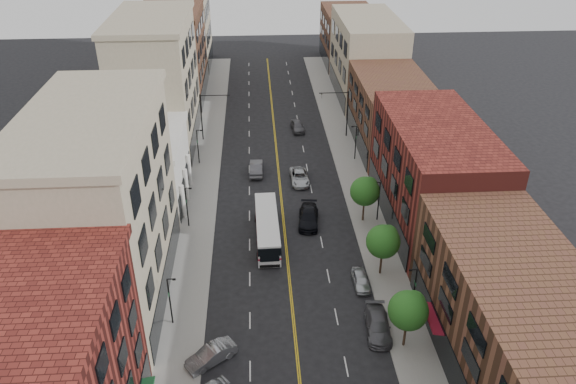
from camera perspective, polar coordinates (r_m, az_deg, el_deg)
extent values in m
cube|color=gray|center=(75.31, -8.52, 1.17)|extent=(4.00, 110.00, 0.15)
cube|color=gray|center=(76.07, 6.65, 1.62)|extent=(4.00, 110.00, 0.15)
cube|color=gray|center=(53.35, -18.35, -2.05)|extent=(10.00, 22.00, 18.00)
cube|color=silver|center=(71.01, -14.61, 2.20)|extent=(10.00, 14.00, 8.00)
cube|color=gray|center=(84.50, -13.18, 10.60)|extent=(10.00, 20.00, 18.00)
cube|color=brown|center=(103.81, -11.53, 13.49)|extent=(10.00, 20.00, 15.00)
cube|color=gray|center=(120.51, -10.65, 17.06)|extent=(10.00, 16.00, 20.00)
cube|color=brown|center=(48.00, 22.57, -13.02)|extent=(10.00, 26.00, 10.00)
cube|color=#571B16|center=(65.57, 14.56, 1.77)|extent=(10.00, 22.00, 12.00)
cube|color=brown|center=(84.29, 10.48, 7.93)|extent=(10.00, 20.00, 10.00)
cube|color=gray|center=(103.01, 7.96, 13.38)|extent=(10.00, 22.00, 14.00)
cube|color=brown|center=(122.36, 6.16, 15.40)|extent=(10.00, 18.00, 11.00)
cylinder|color=black|center=(50.55, 11.78, -13.94)|extent=(0.22, 0.22, 2.50)
sphere|color=#205518|center=(48.78, 12.11, -11.69)|extent=(3.40, 3.40, 3.40)
sphere|color=#205518|center=(48.86, 12.63, -10.88)|extent=(2.04, 2.04, 2.04)
cylinder|color=black|center=(57.90, 9.42, -7.13)|extent=(0.22, 0.22, 2.50)
sphere|color=#205518|center=(56.36, 9.64, -4.99)|extent=(3.40, 3.40, 3.40)
sphere|color=#205518|center=(56.50, 10.10, -4.30)|extent=(2.04, 2.04, 2.04)
cylinder|color=black|center=(65.94, 7.66, -1.91)|extent=(0.22, 0.22, 2.50)
sphere|color=#205518|center=(64.60, 7.82, 0.08)|extent=(3.40, 3.40, 3.40)
sphere|color=#205518|center=(64.79, 8.22, 0.66)|extent=(2.04, 2.04, 2.04)
cylinder|color=black|center=(51.79, -11.90, -10.82)|extent=(0.14, 0.14, 5.00)
cylinder|color=black|center=(50.17, -11.80, -8.65)|extent=(0.70, 0.10, 0.10)
cube|color=black|center=(50.16, -11.50, -8.69)|extent=(0.28, 0.14, 0.14)
cube|color=#19592D|center=(51.22, -12.00, -10.05)|extent=(0.04, 0.55, 0.35)
cylinder|color=black|center=(64.66, -10.22, -1.55)|extent=(0.14, 0.14, 5.00)
cylinder|color=black|center=(63.37, -10.11, 0.39)|extent=(0.70, 0.10, 0.10)
cube|color=black|center=(63.36, -9.88, 0.36)|extent=(0.28, 0.14, 0.14)
cube|color=#19592D|center=(64.20, -10.30, -0.86)|extent=(0.04, 0.55, 0.35)
cylinder|color=black|center=(78.69, -9.14, 4.54)|extent=(0.14, 0.14, 5.00)
cylinder|color=black|center=(77.63, -9.03, 6.22)|extent=(0.70, 0.10, 0.10)
cube|color=black|center=(77.62, -8.84, 6.19)|extent=(0.28, 0.14, 0.14)
cube|color=#19592D|center=(78.31, -9.19, 5.14)|extent=(0.04, 0.55, 0.35)
cylinder|color=black|center=(53.00, 12.69, -9.82)|extent=(0.14, 0.14, 5.00)
cylinder|color=black|center=(51.38, 12.62, -7.71)|extent=(0.70, 0.10, 0.10)
cube|color=black|center=(51.34, 12.34, -7.77)|extent=(0.28, 0.14, 0.14)
cube|color=#19592D|center=(52.44, 12.80, -9.07)|extent=(0.04, 0.55, 0.35)
cylinder|color=black|center=(65.64, 9.19, -0.93)|extent=(0.14, 0.14, 5.00)
cylinder|color=black|center=(64.33, 9.07, 0.97)|extent=(0.70, 0.10, 0.10)
cube|color=black|center=(64.30, 8.84, 0.92)|extent=(0.28, 0.14, 0.14)
cube|color=#19592D|center=(65.19, 9.26, -0.25)|extent=(0.04, 0.55, 0.35)
cylinder|color=black|center=(79.49, 6.89, 4.99)|extent=(0.14, 0.14, 5.00)
cylinder|color=black|center=(78.42, 6.75, 6.64)|extent=(0.70, 0.10, 0.10)
cube|color=black|center=(78.39, 6.56, 6.60)|extent=(0.28, 0.14, 0.14)
cube|color=#19592D|center=(79.12, 6.93, 5.58)|extent=(0.04, 0.55, 0.35)
cylinder|color=black|center=(85.54, -8.78, 7.51)|extent=(0.18, 0.18, 7.20)
cylinder|color=black|center=(84.14, -7.45, 9.71)|extent=(4.40, 0.12, 0.12)
imported|color=black|center=(84.17, -6.20, 9.50)|extent=(0.15, 0.18, 0.90)
cylinder|color=black|center=(86.28, 6.05, 7.90)|extent=(0.18, 0.18, 7.20)
cylinder|color=black|center=(84.74, 4.68, 10.01)|extent=(4.40, 0.12, 0.12)
imported|color=black|center=(84.65, 3.45, 9.75)|extent=(0.15, 0.18, 0.90)
cube|color=silver|center=(62.20, -2.13, -3.66)|extent=(2.55, 11.00, 2.65)
cube|color=black|center=(61.85, -2.14, -3.17)|extent=(2.59, 11.03, 0.96)
cube|color=#A10B23|center=(62.36, -2.12, -3.87)|extent=(2.59, 11.03, 0.20)
cube|color=black|center=(57.57, -1.88, -6.50)|extent=(2.01, 0.09, 1.46)
cylinder|color=black|center=(59.80, -3.11, -6.49)|extent=(0.27, 0.88, 0.88)
cylinder|color=black|center=(59.87, -0.79, -6.40)|extent=(0.27, 0.88, 0.88)
cylinder|color=black|center=(65.83, -3.30, -2.72)|extent=(0.27, 0.88, 0.88)
cylinder|color=black|center=(65.89, -1.21, -2.64)|extent=(0.27, 0.88, 0.88)
imported|color=gray|center=(49.18, -7.81, -16.10)|extent=(4.53, 3.90, 1.47)
imported|color=#515156|center=(51.88, 9.13, -13.23)|extent=(2.48, 5.30, 1.50)
imported|color=#B7BABF|center=(56.63, 7.40, -8.87)|extent=(1.63, 3.86, 1.30)
imported|color=#4E4E53|center=(76.19, -3.25, 2.47)|extent=(1.83, 4.98, 1.63)
imported|color=black|center=(65.38, 2.10, -2.55)|extent=(2.87, 5.78, 1.61)
imported|color=#B0B4B8|center=(73.99, 1.18, 1.54)|extent=(2.58, 5.27, 1.44)
imported|color=#525157|center=(89.06, 0.97, 6.70)|extent=(2.21, 4.63, 1.53)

